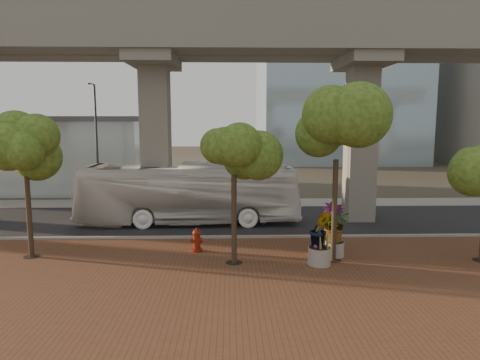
{
  "coord_description": "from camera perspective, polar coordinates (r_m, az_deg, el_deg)",
  "views": [
    {
      "loc": [
        -1.75,
        -23.04,
        5.89
      ],
      "look_at": [
        -1.15,
        0.5,
        2.67
      ],
      "focal_mm": 32.0,
      "sensor_mm": 36.0,
      "label": 1
    }
  ],
  "objects": [
    {
      "name": "planter_right",
      "position": [
        19.25,
        12.23,
        -5.66
      ],
      "size": [
        2.18,
        2.18,
        2.32
      ],
      "color": "gray",
      "rests_on": "ground"
    },
    {
      "name": "streetlamp_east",
      "position": [
        31.53,
        15.04,
        4.84
      ],
      "size": [
        0.37,
        1.09,
        7.55
      ],
      "color": "#323136",
      "rests_on": "ground"
    },
    {
      "name": "station_pavilion",
      "position": [
        43.17,
        -26.52,
        3.42
      ],
      "size": [
        23.0,
        13.0,
        6.3
      ],
      "color": "silver",
      "rests_on": "ground"
    },
    {
      "name": "transit_viaduct",
      "position": [
        25.14,
        2.58,
        10.97
      ],
      "size": [
        72.0,
        5.6,
        12.4
      ],
      "color": "gray",
      "rests_on": "ground"
    },
    {
      "name": "streetlamp_west",
      "position": [
        30.36,
        -18.64,
        5.42
      ],
      "size": [
        0.41,
        1.2,
        8.3
      ],
      "color": "#2D2D32",
      "rests_on": "ground"
    },
    {
      "name": "street_tree_near_east",
      "position": [
        17.95,
        12.78,
        6.25
      ],
      "size": [
        3.89,
        3.89,
        7.2
      ],
      "color": "#3F3124",
      "rests_on": "ground"
    },
    {
      "name": "asphalt_road",
      "position": [
        25.78,
        2.48,
        -5.38
      ],
      "size": [
        90.0,
        8.0,
        0.04
      ],
      "primitive_type": "cube",
      "color": "black",
      "rests_on": "ground"
    },
    {
      "name": "street_tree_far_west",
      "position": [
        20.16,
        -26.79,
        3.66
      ],
      "size": [
        3.38,
        3.38,
        6.23
      ],
      "color": "#3F3124",
      "rests_on": "ground"
    },
    {
      "name": "planter_front",
      "position": [
        19.07,
        12.55,
        -6.34
      ],
      "size": [
        1.85,
        1.85,
        2.03
      ],
      "color": "#ABA69A",
      "rests_on": "ground"
    },
    {
      "name": "ground",
      "position": [
        23.84,
        2.81,
        -6.52
      ],
      "size": [
        160.0,
        160.0,
        0.0
      ],
      "primitive_type": "plane",
      "color": "#3C362B",
      "rests_on": "ground"
    },
    {
      "name": "curb_strip",
      "position": [
        21.89,
        3.2,
        -7.61
      ],
      "size": [
        70.0,
        0.25,
        0.16
      ],
      "primitive_type": "cube",
      "color": "gray",
      "rests_on": "ground"
    },
    {
      "name": "planter_left",
      "position": [
        17.8,
        10.61,
        -6.8
      ],
      "size": [
        2.07,
        2.07,
        2.28
      ],
      "color": "#ADA69C",
      "rests_on": "ground"
    },
    {
      "name": "transit_bus",
      "position": [
        24.86,
        -6.8,
        -1.82
      ],
      "size": [
        12.7,
        3.25,
        3.52
      ],
      "primitive_type": "imported",
      "rotation": [
        0.0,
        0.0,
        1.59
      ],
      "color": "silver",
      "rests_on": "ground"
    },
    {
      "name": "far_sidewalk",
      "position": [
        31.14,
        1.79,
        -3.06
      ],
      "size": [
        90.0,
        3.0,
        0.06
      ],
      "primitive_type": "cube",
      "color": "gray",
      "rests_on": "ground"
    },
    {
      "name": "street_tree_near_west",
      "position": [
        17.2,
        -0.82,
        4.07
      ],
      "size": [
        3.53,
        3.53,
        6.35
      ],
      "color": "#3F3124",
      "rests_on": "ground"
    },
    {
      "name": "fire_hydrant",
      "position": [
        19.59,
        -5.78,
        -7.97
      ],
      "size": [
        0.54,
        0.49,
        1.08
      ],
      "color": "maroon",
      "rests_on": "ground"
    },
    {
      "name": "brick_plaza",
      "position": [
        16.23,
        4.97,
        -13.39
      ],
      "size": [
        70.0,
        13.0,
        0.06
      ],
      "primitive_type": "cube",
      "color": "brown",
      "rests_on": "ground"
    }
  ]
}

